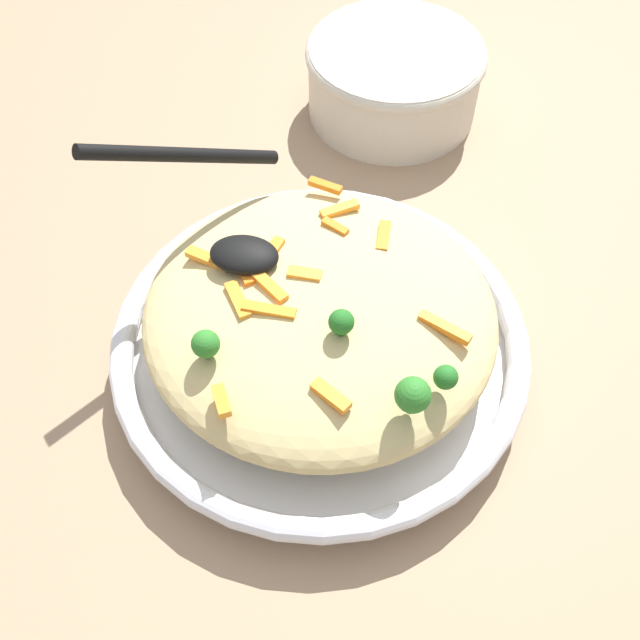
{
  "coord_description": "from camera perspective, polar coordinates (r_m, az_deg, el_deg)",
  "views": [
    {
      "loc": [
        -0.07,
        0.35,
        0.55
      ],
      "look_at": [
        0.0,
        0.0,
        0.06
      ],
      "focal_mm": 41.67,
      "sensor_mm": 36.0,
      "label": 1
    }
  ],
  "objects": [
    {
      "name": "ground_plane",
      "position": [
        0.66,
        0.0,
        -3.16
      ],
      "size": [
        2.4,
        2.4,
        0.0
      ],
      "primitive_type": "plane",
      "color": "#9E7F60"
    },
    {
      "name": "serving_bowl",
      "position": [
        0.64,
        0.0,
        -1.99
      ],
      "size": [
        0.36,
        0.36,
        0.04
      ],
      "color": "silver",
      "rests_on": "ground_plane"
    },
    {
      "name": "pasta_mound",
      "position": [
        0.6,
        0.0,
        0.44
      ],
      "size": [
        0.29,
        0.28,
        0.07
      ],
      "primitive_type": "ellipsoid",
      "color": "#D1BA7A",
      "rests_on": "serving_bowl"
    },
    {
      "name": "carrot_piece_0",
      "position": [
        0.57,
        -3.94,
        0.72
      ],
      "size": [
        0.04,
        0.01,
        0.01
      ],
      "primitive_type": "cube",
      "rotation": [
        0.0,
        0.0,
        6.26
      ],
      "color": "orange",
      "rests_on": "pasta_mound"
    },
    {
      "name": "carrot_piece_1",
      "position": [
        0.57,
        9.55,
        -0.58
      ],
      "size": [
        0.04,
        0.02,
        0.01
      ],
      "primitive_type": "cube",
      "rotation": [
        0.0,
        0.0,
        5.87
      ],
      "color": "orange",
      "rests_on": "pasta_mound"
    },
    {
      "name": "carrot_piece_2",
      "position": [
        0.64,
        1.35,
        8.51
      ],
      "size": [
        0.03,
        0.03,
        0.01
      ],
      "primitive_type": "cube",
      "rotation": [
        0.0,
        0.0,
        0.61
      ],
      "color": "orange",
      "rests_on": "pasta_mound"
    },
    {
      "name": "carrot_piece_3",
      "position": [
        0.61,
        -3.79,
        5.16
      ],
      "size": [
        0.02,
        0.03,
        0.01
      ],
      "primitive_type": "cube",
      "rotation": [
        0.0,
        0.0,
        4.44
      ],
      "color": "orange",
      "rests_on": "pasta_mound"
    },
    {
      "name": "carrot_piece_4",
      "position": [
        0.59,
        -1.2,
        3.54
      ],
      "size": [
        0.03,
        0.01,
        0.01
      ],
      "primitive_type": "cube",
      "rotation": [
        0.0,
        0.0,
        6.26
      ],
      "color": "orange",
      "rests_on": "pasta_mound"
    },
    {
      "name": "carrot_piece_5",
      "position": [
        0.53,
        -7.58,
        -6.18
      ],
      "size": [
        0.02,
        0.03,
        0.01
      ],
      "primitive_type": "cube",
      "rotation": [
        0.0,
        0.0,
        5.21
      ],
      "color": "orange",
      "rests_on": "pasta_mound"
    },
    {
      "name": "carrot_piece_6",
      "position": [
        0.66,
        0.4,
        10.28
      ],
      "size": [
        0.03,
        0.02,
        0.01
      ],
      "primitive_type": "cube",
      "rotation": [
        0.0,
        0.0,
        2.87
      ],
      "color": "orange",
      "rests_on": "pasta_mound"
    },
    {
      "name": "carrot_piece_7",
      "position": [
        0.62,
        4.89,
        6.4
      ],
      "size": [
        0.01,
        0.03,
        0.01
      ],
      "primitive_type": "cube",
      "rotation": [
        0.0,
        0.0,
        4.74
      ],
      "color": "orange",
      "rests_on": "pasta_mound"
    },
    {
      "name": "carrot_piece_8",
      "position": [
        0.61,
        -8.61,
        4.68
      ],
      "size": [
        0.04,
        0.02,
        0.01
      ],
      "primitive_type": "cube",
      "rotation": [
        0.0,
        0.0,
        5.99
      ],
      "color": "orange",
      "rests_on": "pasta_mound"
    },
    {
      "name": "carrot_piece_9",
      "position": [
        0.59,
        -5.8,
        3.61
      ],
      "size": [
        0.02,
        0.03,
        0.01
      ],
      "primitive_type": "cube",
      "rotation": [
        0.0,
        0.0,
        5.27
      ],
      "color": "orange",
      "rests_on": "pasta_mound"
    },
    {
      "name": "carrot_piece_10",
      "position": [
        0.63,
        1.28,
        7.1
      ],
      "size": [
        0.03,
        0.02,
        0.01
      ],
      "primitive_type": "cube",
      "rotation": [
        0.0,
        0.0,
        5.82
      ],
      "color": "orange",
      "rests_on": "pasta_mound"
    },
    {
      "name": "carrot_piece_11",
      "position": [
        0.58,
        -3.94,
        2.63
      ],
      "size": [
        0.04,
        0.03,
        0.01
      ],
      "primitive_type": "cube",
      "rotation": [
        0.0,
        0.0,
        5.61
      ],
      "color": "orange",
      "rests_on": "pasta_mound"
    },
    {
      "name": "carrot_piece_12",
      "position": [
        0.53,
        0.83,
        -5.83
      ],
      "size": [
        0.03,
        0.03,
        0.01
      ],
      "primitive_type": "cube",
      "rotation": [
        0.0,
        0.0,
        5.73
      ],
      "color": "orange",
      "rests_on": "pasta_mound"
    },
    {
      "name": "carrot_piece_13",
      "position": [
        0.58,
        -6.31,
        1.52
      ],
      "size": [
        0.03,
        0.04,
        0.01
      ],
      "primitive_type": "cube",
      "rotation": [
        0.0,
        0.0,
        2.16
      ],
      "color": "orange",
      "rests_on": "pasta_mound"
    },
    {
      "name": "broccoli_floret_0",
      "position": [
        0.54,
        9.63,
        -4.36
      ],
      "size": [
        0.02,
        0.02,
        0.02
      ],
      "color": "#205B1C",
      "rests_on": "pasta_mound"
    },
    {
      "name": "broccoli_floret_1",
      "position": [
        0.54,
        1.65,
        -0.17
      ],
      "size": [
        0.02,
        0.02,
        0.02
      ],
      "color": "#205B1C",
      "rests_on": "pasta_mound"
    },
    {
      "name": "broccoli_floret_2",
      "position": [
        0.55,
        -8.78,
        -1.85
      ],
      "size": [
        0.02,
        0.02,
        0.03
      ],
      "color": "#296820",
      "rests_on": "pasta_mound"
    },
    {
      "name": "broccoli_floret_3",
      "position": [
        0.52,
        7.14,
        -5.76
      ],
      "size": [
        0.03,
        0.03,
        0.03
      ],
      "color": "#296820",
      "rests_on": "pasta_mound"
    },
    {
      "name": "serving_spoon",
      "position": [
        0.6,
        -7.64,
        8.02
      ],
      "size": [
        0.15,
        0.14,
        0.1
      ],
      "color": "black",
      "rests_on": "pasta_mound"
    },
    {
      "name": "companion_bowl",
      "position": [
        0.87,
        5.71,
        18.17
      ],
      "size": [
        0.2,
        0.2,
        0.08
      ],
      "color": "beige",
      "rests_on": "ground_plane"
    }
  ]
}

